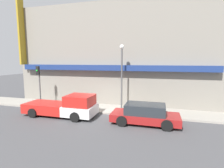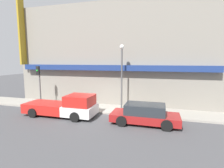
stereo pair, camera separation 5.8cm
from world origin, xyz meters
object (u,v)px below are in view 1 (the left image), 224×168
object	(u,v)px
street_lamp	(122,69)
traffic_light	(39,78)
fire_hydrant	(93,104)
pickup_truck	(65,107)
parked_car	(145,114)

from	to	relation	value
street_lamp	traffic_light	distance (m)	7.83
street_lamp	traffic_light	size ratio (longest dim) A/B	1.50
fire_hydrant	traffic_light	xyz separation A→B (m)	(-5.29, -0.19, 2.13)
street_lamp	traffic_light	xyz separation A→B (m)	(-7.76, -0.60, -0.91)
pickup_truck	street_lamp	distance (m)	5.47
street_lamp	traffic_light	world-z (taller)	street_lamp
pickup_truck	parked_car	size ratio (longest dim) A/B	1.25
parked_car	street_lamp	xyz separation A→B (m)	(-2.22, 2.61, 2.88)
pickup_truck	parked_car	xyz separation A→B (m)	(6.13, -0.00, -0.08)
parked_car	street_lamp	distance (m)	4.48
fire_hydrant	parked_car	bearing A→B (deg)	-25.21
pickup_truck	fire_hydrant	distance (m)	2.65
fire_hydrant	traffic_light	world-z (taller)	traffic_light
pickup_truck	street_lamp	bearing A→B (deg)	32.63
fire_hydrant	street_lamp	size ratio (longest dim) A/B	0.14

